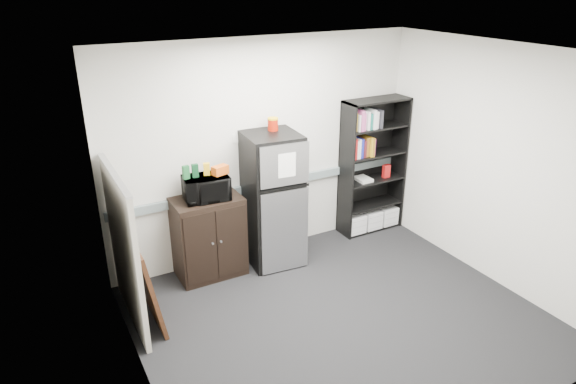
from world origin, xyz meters
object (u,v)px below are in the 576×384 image
object	(u,v)px
cubicle_partition	(124,249)
refrigerator	(273,200)
cabinet	(209,237)
microwave	(206,188)
bookshelf	(372,167)

from	to	relation	value
cubicle_partition	refrigerator	world-z (taller)	refrigerator
cabinet	microwave	size ratio (longest dim) A/B	1.96
cubicle_partition	cabinet	distance (m)	1.16
cubicle_partition	cabinet	size ratio (longest dim) A/B	1.65
microwave	refrigerator	distance (m)	0.86
bookshelf	refrigerator	xyz separation A→B (m)	(-1.60, -0.14, -0.09)
bookshelf	refrigerator	world-z (taller)	bookshelf
bookshelf	microwave	size ratio (longest dim) A/B	3.71
microwave	refrigerator	xyz separation A→B (m)	(0.80, -0.06, -0.29)
microwave	refrigerator	size ratio (longest dim) A/B	0.30
cubicle_partition	microwave	xyz separation A→B (m)	(1.03, 0.40, 0.31)
refrigerator	cabinet	bearing A→B (deg)	179.12
cubicle_partition	refrigerator	bearing A→B (deg)	10.54
bookshelf	microwave	distance (m)	2.41
cubicle_partition	microwave	bearing A→B (deg)	21.46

